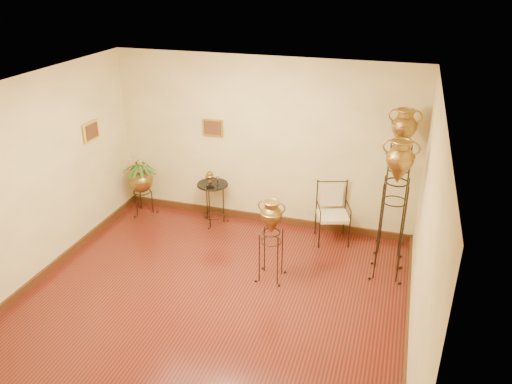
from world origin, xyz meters
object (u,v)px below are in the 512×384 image
(amphora_mid, at_px, (393,210))
(planter_urn, at_px, (141,178))
(armchair, at_px, (333,214))
(amphora_tall, at_px, (397,181))
(side_table, at_px, (213,203))

(amphora_mid, xyz_separation_m, planter_urn, (-4.25, 0.71, -0.37))
(planter_urn, relative_size, armchair, 1.24)
(amphora_tall, bearing_deg, side_table, 179.89)
(side_table, bearing_deg, armchair, -0.02)
(planter_urn, xyz_separation_m, armchair, (3.36, 0.00, -0.18))
(armchair, bearing_deg, amphora_mid, -57.09)
(planter_urn, bearing_deg, amphora_mid, -9.50)
(amphora_tall, bearing_deg, armchair, 179.71)
(amphora_mid, bearing_deg, side_table, 166.27)
(side_table, bearing_deg, planter_urn, -179.96)
(amphora_tall, height_order, armchair, amphora_tall)
(amphora_tall, height_order, amphora_mid, amphora_tall)
(amphora_tall, relative_size, armchair, 2.36)
(amphora_mid, bearing_deg, armchair, 141.60)
(amphora_mid, height_order, side_table, amphora_mid)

